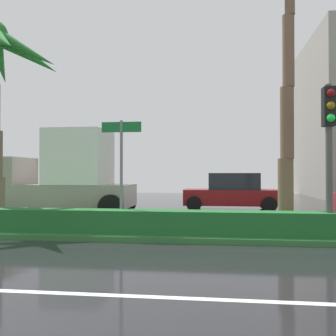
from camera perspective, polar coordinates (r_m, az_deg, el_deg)
ground_plane at (r=12.68m, az=-4.82°, el=-8.76°), size 90.00×42.00×0.10m
near_lane_divider_stripe at (r=6.14m, az=-19.37°, el=-16.88°), size 81.00×0.14×0.01m
median_strip at (r=11.70m, az=-5.86°, el=-8.82°), size 85.50×4.00×0.15m
median_hedge at (r=10.30m, az=-7.66°, el=-7.81°), size 76.50×0.70×0.60m
traffic_signal_median_right at (r=10.23m, az=22.70°, el=4.97°), size 0.28×0.43×3.74m
street_name_sign at (r=10.56m, az=-6.91°, el=1.22°), size 1.10×0.08×3.00m
box_truck_lead at (r=16.48m, az=-16.16°, el=-1.32°), size 6.40×2.64×3.46m
car_in_traffic_leading at (r=18.24m, az=9.37°, el=-3.55°), size 4.30×2.02×1.72m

